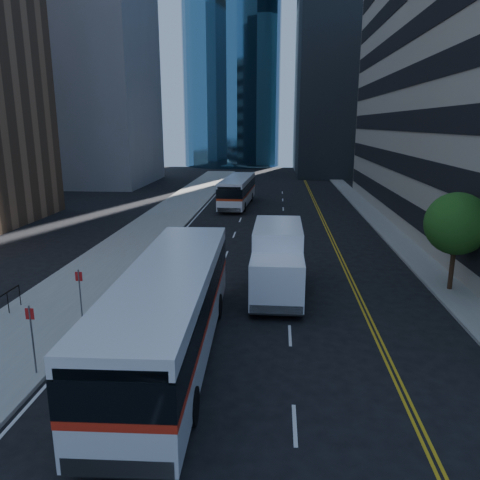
{
  "coord_description": "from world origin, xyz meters",
  "views": [
    {
      "loc": [
        -0.14,
        -16.08,
        8.57
      ],
      "look_at": [
        -2.0,
        7.08,
        2.8
      ],
      "focal_mm": 35.0,
      "sensor_mm": 36.0,
      "label": 1
    }
  ],
  "objects": [
    {
      "name": "ground",
      "position": [
        0.0,
        0.0,
        0.0
      ],
      "size": [
        160.0,
        160.0,
        0.0
      ],
      "primitive_type": "plane",
      "color": "black",
      "rests_on": "ground"
    },
    {
      "name": "sidewalk_west",
      "position": [
        -10.5,
        25.0,
        0.07
      ],
      "size": [
        5.0,
        90.0,
        0.15
      ],
      "primitive_type": "cube",
      "color": "gray",
      "rests_on": "ground"
    },
    {
      "name": "sidewalk_east",
      "position": [
        9.0,
        25.0,
        0.07
      ],
      "size": [
        2.0,
        90.0,
        0.15
      ],
      "primitive_type": "cube",
      "color": "gray",
      "rests_on": "ground"
    },
    {
      "name": "midrise_west",
      "position": [
        -28.0,
        52.0,
        17.5
      ],
      "size": [
        18.0,
        18.0,
        35.0
      ],
      "primitive_type": "cube",
      "color": "gray",
      "rests_on": "ground"
    },
    {
      "name": "street_tree",
      "position": [
        9.0,
        8.0,
        3.64
      ],
      "size": [
        3.2,
        3.2,
        5.1
      ],
      "color": "#332114",
      "rests_on": "sidewalk_east"
    },
    {
      "name": "bus_front",
      "position": [
        -4.0,
        -0.11,
        1.92
      ],
      "size": [
        3.37,
        13.72,
        3.52
      ],
      "rotation": [
        0.0,
        0.0,
        0.03
      ],
      "color": "silver",
      "rests_on": "ground"
    },
    {
      "name": "bus_rear",
      "position": [
        -4.42,
        33.78,
        1.65
      ],
      "size": [
        3.16,
        11.82,
        3.02
      ],
      "rotation": [
        0.0,
        0.0,
        -0.05
      ],
      "color": "white",
      "rests_on": "ground"
    },
    {
      "name": "box_truck",
      "position": [
        -0.07,
        7.0,
        1.82
      ],
      "size": [
        2.56,
        7.23,
        3.45
      ],
      "rotation": [
        0.0,
        0.0,
        -0.01
      ],
      "color": "white",
      "rests_on": "ground"
    }
  ]
}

